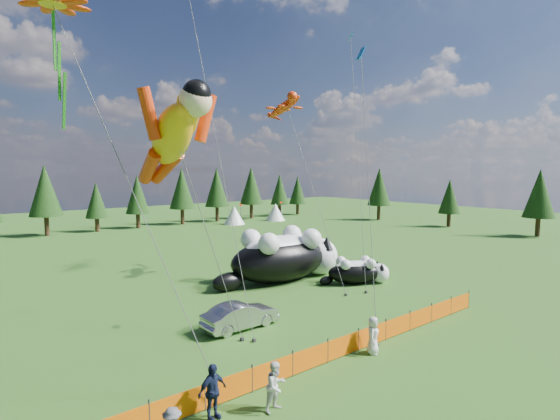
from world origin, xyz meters
name	(u,v)px	position (x,y,z in m)	size (l,w,h in m)	color
ground	(299,337)	(0.00, 0.00, 0.00)	(160.00, 160.00, 0.00)	#12380A
safety_fence	(344,346)	(0.00, -3.00, 0.50)	(22.06, 0.06, 1.10)	#262626
tree_line	(69,203)	(0.00, 45.00, 4.00)	(90.00, 4.00, 8.00)	black
festival_tents	(166,220)	(11.00, 40.00, 1.40)	(50.00, 3.20, 2.80)	white
cat_large	(285,256)	(6.57, 9.05, 1.89)	(11.00, 4.26, 3.97)	black
cat_small	(358,271)	(10.15, 5.00, 0.92)	(4.90, 3.66, 1.95)	black
car	(240,316)	(-1.65, 2.81, 0.69)	(1.46, 4.20, 1.38)	#B4B4B9
spectator_b	(276,386)	(-5.06, -4.53, 0.88)	(0.85, 0.50, 1.75)	silver
spectator_c	(212,392)	(-7.05, -3.60, 0.96)	(1.12, 0.57, 1.91)	#141C39
spectator_e	(373,335)	(1.29, -3.60, 0.86)	(0.84, 0.54, 1.71)	silver
superhero_kite	(172,137)	(-6.69, -0.18, 9.61)	(6.91, 5.65, 12.21)	orange
gecko_kite	(285,107)	(8.85, 11.95, 13.43)	(3.23, 11.35, 15.91)	red
flower_kite	(53,8)	(-10.28, 1.45, 14.01)	(5.64, 5.47, 15.16)	red
diamond_kite_b	(352,55)	(12.65, 8.19, 17.41)	(4.80, 6.21, 20.17)	#0DA69B
diamond_kite_c	(362,69)	(3.96, -0.38, 13.59)	(2.38, 3.63, 15.23)	blue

